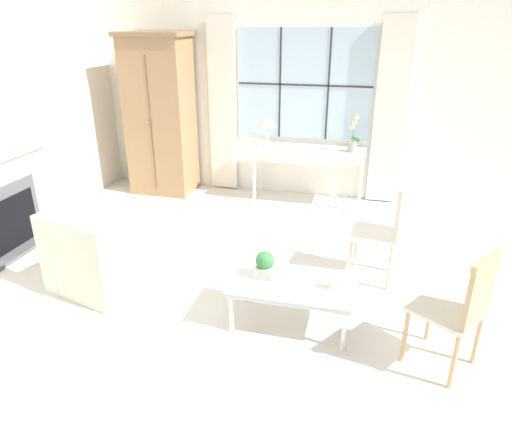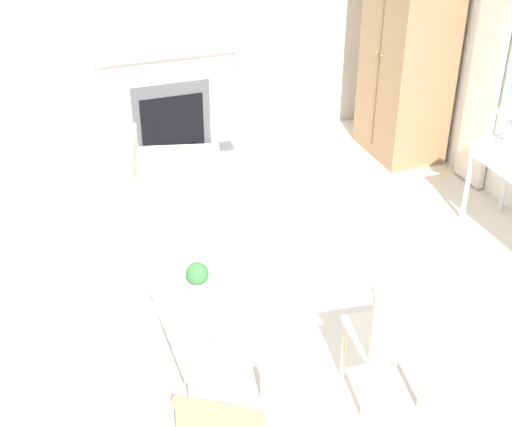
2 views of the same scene
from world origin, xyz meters
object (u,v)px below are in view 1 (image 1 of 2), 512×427
potted_orchid (353,139)px  armchair_upholstered (105,259)px  armoire (160,115)px  side_chair_wooden (386,226)px  coffee_table (292,286)px  accent_chair_wooden (461,305)px  pillar_candle (332,283)px  console_table (309,154)px  table_lamp (267,123)px  potted_plant_small (265,264)px  fireplace (0,194)px

potted_orchid → armchair_upholstered: (-2.18, -2.70, -0.68)m
armoire → side_chair_wooden: size_ratio=2.22×
side_chair_wooden → coffee_table: side_chair_wooden is taller
side_chair_wooden → coffee_table: 1.23m
accent_chair_wooden → coffee_table: bearing=168.5°
pillar_candle → potted_orchid: bearing=90.7°
pillar_candle → coffee_table: bearing=175.6°
console_table → table_lamp: bearing=-179.3°
console_table → side_chair_wooden: (1.04, -1.97, -0.11)m
armoire → console_table: armoire is taller
potted_plant_small → pillar_candle: size_ratio=2.01×
fireplace → table_lamp: bearing=43.4°
console_table → pillar_candle: (0.62, -2.95, -0.23)m
side_chair_wooden → armchair_upholstered: bearing=-164.0°
armoire → coffee_table: armoire is taller
fireplace → armchair_upholstered: 1.57m
armchair_upholstered → side_chair_wooden: (2.64, 0.76, 0.31)m
accent_chair_wooden → armoire: bearing=140.0°
potted_plant_small → armoire: bearing=128.1°
side_chair_wooden → accent_chair_wooden: 1.32m
table_lamp → side_chair_wooden: size_ratio=0.42×
armchair_upholstered → pillar_candle: armchair_upholstered is taller
potted_orchid → coffee_table: size_ratio=0.48×
potted_orchid → accent_chair_wooden: size_ratio=0.50×
side_chair_wooden → pillar_candle: bearing=-113.0°
armoire → accent_chair_wooden: armoire is taller
coffee_table → armchair_upholstered: bearing=173.8°
accent_chair_wooden → coffee_table: size_ratio=0.97×
fireplace → console_table: fireplace is taller
fireplace → accent_chair_wooden: fireplace is taller
armoire → potted_orchid: bearing=0.7°
armchair_upholstered → table_lamp: bearing=69.8°
console_table → table_lamp: table_lamp is taller
fireplace → armchair_upholstered: size_ratio=1.95×
fireplace → accent_chair_wooden: bearing=-10.5°
side_chair_wooden → potted_plant_small: 1.36m
armchair_upholstered → coffee_table: armchair_upholstered is taller
console_table → coffee_table: console_table is taller
potted_plant_small → pillar_candle: (0.57, -0.04, -0.07)m
side_chair_wooden → accent_chair_wooden: (0.51, -1.22, -0.02)m
armoire → potted_orchid: (2.77, 0.03, -0.19)m
potted_orchid → pillar_candle: bearing=-89.3°
armoire → fireplace: bearing=-111.1°
potted_orchid → potted_plant_small: bearing=-100.4°
armoire → side_chair_wooden: bearing=-30.7°
table_lamp → armchair_upholstered: (-1.00, -2.72, -0.83)m
armoire → table_lamp: 1.59m
console_table → pillar_candle: console_table is taller
armchair_upholstered → potted_plant_small: size_ratio=4.56×
table_lamp → potted_plant_small: table_lamp is taller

